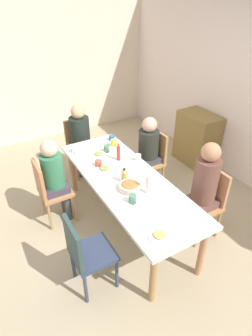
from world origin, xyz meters
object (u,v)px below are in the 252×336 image
(cup_2, at_px, (99,163))
(bottle_2, at_px, (124,176))
(plate_0, at_px, (99,154))
(plate_2, at_px, (159,236))
(chair_0, at_px, (49,189))
(dining_table, at_px, (126,184))
(bottle_1, at_px, (148,184))
(chair_4, at_px, (152,157))
(chair_1, at_px, (85,252))
(chair_2, at_px, (79,143))
(cup_6, at_px, (133,199))
(cup_1, at_px, (107,149))
(cup_5, at_px, (114,143))
(cup_4, at_px, (138,158))
(chair_3, at_px, (207,199))
(person_3, at_px, (204,185))
(person_2, at_px, (80,134))
(cup_0, at_px, (112,138))
(person_0, at_px, (54,175))
(side_cabinet, at_px, (197,139))
(plate_1, at_px, (105,169))
(bottle_0, at_px, (119,152))
(cup_3, at_px, (74,150))

(cup_2, bearing_deg, bottle_2, 13.37)
(plate_0, relative_size, bottle_2, 1.10)
(plate_2, xyz_separation_m, bottle_2, (-0.89, 0.14, 0.07))
(chair_0, xyz_separation_m, bottle_2, (0.62, 0.74, 0.32))
(dining_table, height_order, bottle_1, bottle_1)
(chair_4, bearing_deg, bottle_1, -37.54)
(chair_1, height_order, chair_2, same)
(chair_2, relative_size, cup_6, 7.70)
(cup_1, distance_m, cup_5, 0.20)
(cup_4, xyz_separation_m, bottle_2, (0.31, -0.39, 0.04))
(chair_0, bearing_deg, chair_3, 53.97)
(person_3, xyz_separation_m, cup_5, (-1.37, -0.44, 0.02))
(person_2, bearing_deg, chair_1, -21.41)
(person_3, relative_size, cup_0, 10.91)
(chair_3, bearing_deg, cup_2, -136.23)
(dining_table, bearing_deg, plate_2, -11.68)
(chair_2, distance_m, chair_4, 1.23)
(plate_0, distance_m, cup_2, 0.27)
(person_0, height_order, person_2, person_2)
(chair_3, xyz_separation_m, side_cabinet, (-1.35, 1.08, -0.06))
(chair_4, bearing_deg, cup_6, -43.81)
(person_0, distance_m, bottle_2, 0.90)
(cup_1, height_order, bottle_1, bottle_1)
(dining_table, bearing_deg, plate_1, -155.87)
(cup_4, bearing_deg, bottle_1, -23.16)
(chair_3, height_order, bottle_0, bottle_0)
(person_2, height_order, bottle_2, person_2)
(cup_5, bearing_deg, cup_1, -56.87)
(chair_2, bearing_deg, cup_0, 29.09)
(person_2, distance_m, cup_2, 1.03)
(person_0, distance_m, side_cabinet, 2.58)
(chair_1, height_order, plate_0, chair_1)
(chair_1, relative_size, chair_3, 1.00)
(plate_1, bearing_deg, cup_3, -163.89)
(bottle_0, bearing_deg, plate_1, -65.63)
(cup_0, relative_size, cup_4, 1.11)
(cup_0, distance_m, bottle_1, 1.34)
(dining_table, relative_size, cup_2, 18.68)
(cup_3, xyz_separation_m, cup_6, (1.30, 0.15, 0.01))
(bottle_0, bearing_deg, chair_4, 103.12)
(chair_4, height_order, cup_2, chair_4)
(bottle_2, bearing_deg, cup_2, -166.63)
(chair_3, relative_size, cup_0, 7.61)
(person_0, xyz_separation_m, chair_1, (1.14, -0.09, -0.19))
(cup_3, xyz_separation_m, cup_5, (0.10, 0.57, 0.01))
(chair_2, bearing_deg, chair_1, -20.56)
(plate_2, distance_m, cup_0, 1.97)
(bottle_0, bearing_deg, bottle_2, -21.18)
(bottle_2, bearing_deg, plate_2, -9.16)
(chair_1, bearing_deg, cup_6, 104.33)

